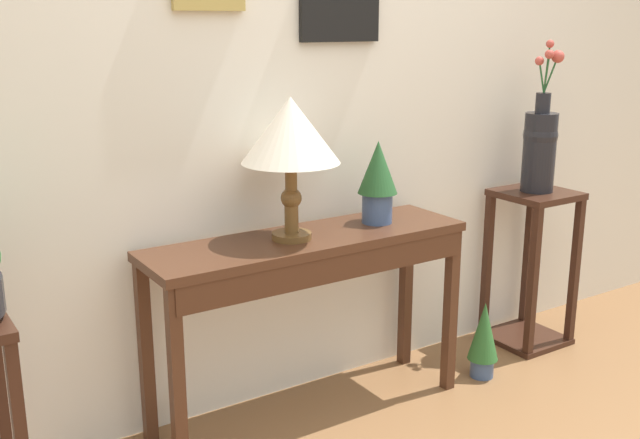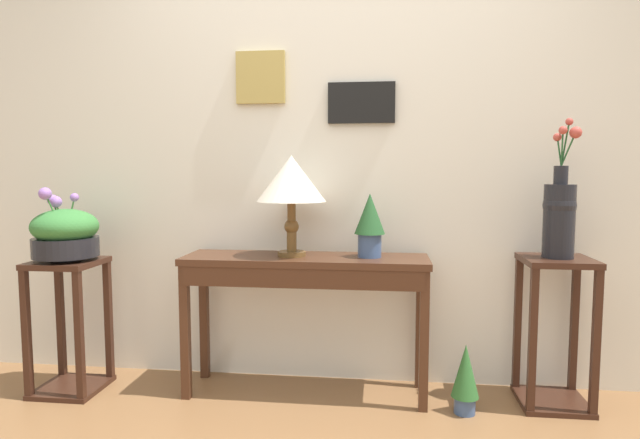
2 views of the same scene
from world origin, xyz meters
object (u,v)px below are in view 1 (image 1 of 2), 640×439
console_table (312,265)px  flower_vase_tall_right (540,143)px  potted_plant_on_console (378,178)px  pedestal_stand_right (530,268)px  table_lamp (291,134)px  potted_plant_floor (484,337)px

console_table → flower_vase_tall_right: size_ratio=1.86×
console_table → potted_plant_on_console: bearing=6.2°
potted_plant_on_console → pedestal_stand_right: 1.09m
potted_plant_on_console → flower_vase_tall_right: bearing=-0.2°
potted_plant_on_console → table_lamp: bearing=-178.1°
table_lamp → flower_vase_tall_right: 1.36m
table_lamp → pedestal_stand_right: 1.55m
table_lamp → potted_plant_on_console: 0.46m
table_lamp → potted_plant_floor: table_lamp is taller
pedestal_stand_right → flower_vase_tall_right: (0.00, -0.00, 0.61)m
table_lamp → potted_plant_floor: (0.89, -0.15, -0.95)m
pedestal_stand_right → flower_vase_tall_right: flower_vase_tall_right is taller
pedestal_stand_right → flower_vase_tall_right: size_ratio=1.10×
console_table → potted_plant_floor: console_table is taller
console_table → pedestal_stand_right: 1.30m
pedestal_stand_right → console_table: bearing=-178.5°
potted_plant_on_console → pedestal_stand_right: (0.94, -0.00, -0.55)m
table_lamp → potted_plant_on_console: table_lamp is taller
table_lamp → pedestal_stand_right: size_ratio=0.69×
pedestal_stand_right → potted_plant_floor: bearing=-160.5°
potted_plant_on_console → flower_vase_tall_right: flower_vase_tall_right is taller
console_table → potted_plant_on_console: 0.45m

